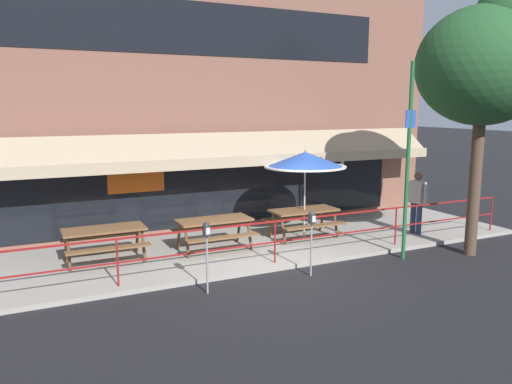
% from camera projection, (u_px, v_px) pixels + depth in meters
% --- Properties ---
extents(ground_plane, '(120.00, 120.00, 0.00)m').
position_uv_depth(ground_plane, '(281.00, 271.00, 10.96)').
color(ground_plane, black).
extents(patio_deck, '(15.00, 4.00, 0.10)m').
position_uv_depth(patio_deck, '(244.00, 246.00, 12.73)').
color(patio_deck, '#9E998E').
rests_on(patio_deck, ground).
extents(restaurant_building, '(15.00, 1.60, 8.02)m').
position_uv_depth(restaurant_building, '(211.00, 92.00, 14.04)').
color(restaurant_building, brown).
rests_on(restaurant_building, ground).
extents(patio_railing, '(13.84, 0.04, 0.97)m').
position_uv_depth(patio_railing, '(275.00, 232.00, 11.09)').
color(patio_railing, maroon).
rests_on(patio_railing, patio_deck).
extents(picnic_table_left, '(1.80, 1.42, 0.76)m').
position_uv_depth(picnic_table_left, '(104.00, 235.00, 11.23)').
color(picnic_table_left, brown).
rests_on(picnic_table_left, patio_deck).
extents(picnic_table_centre, '(1.80, 1.42, 0.76)m').
position_uv_depth(picnic_table_centre, '(214.00, 225.00, 12.15)').
color(picnic_table_centre, brown).
rests_on(picnic_table_centre, patio_deck).
extents(picnic_table_right, '(1.80, 1.42, 0.76)m').
position_uv_depth(picnic_table_right, '(304.00, 215.00, 13.29)').
color(picnic_table_right, brown).
rests_on(picnic_table_right, patio_deck).
extents(patio_umbrella_right, '(2.14, 2.14, 2.38)m').
position_uv_depth(patio_umbrella_right, '(305.00, 160.00, 13.02)').
color(patio_umbrella_right, '#B7B2A8').
rests_on(patio_umbrella_right, patio_deck).
extents(pedestrian_walking, '(0.30, 0.61, 1.71)m').
position_uv_depth(pedestrian_walking, '(417.00, 199.00, 13.64)').
color(pedestrian_walking, navy).
rests_on(pedestrian_walking, patio_deck).
extents(parking_meter_near, '(0.15, 0.16, 1.42)m').
position_uv_depth(parking_meter_near, '(207.00, 236.00, 9.43)').
color(parking_meter_near, gray).
rests_on(parking_meter_near, ground).
extents(parking_meter_far, '(0.15, 0.16, 1.42)m').
position_uv_depth(parking_meter_far, '(312.00, 223.00, 10.44)').
color(parking_meter_far, gray).
rests_on(parking_meter_far, ground).
extents(street_sign_pole, '(0.28, 0.09, 4.57)m').
position_uv_depth(street_sign_pole, '(408.00, 160.00, 11.46)').
color(street_sign_pole, '#1E6033').
rests_on(street_sign_pole, ground).
extents(street_tree_curbside, '(3.21, 2.89, 6.33)m').
position_uv_depth(street_tree_curbside, '(489.00, 59.00, 11.38)').
color(street_tree_curbside, brown).
rests_on(street_tree_curbside, ground).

